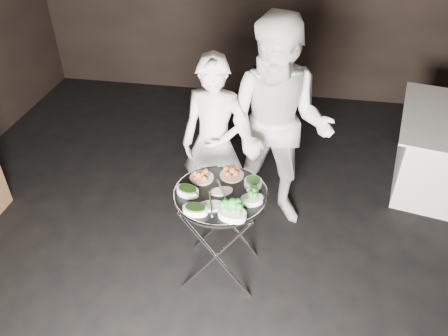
% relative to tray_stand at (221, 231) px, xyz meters
% --- Properties ---
extents(floor, '(6.00, 7.00, 0.05)m').
position_rel_tray_stand_xyz_m(floor, '(-0.03, -0.16, -0.48)').
color(floor, black).
rests_on(floor, ground).
extents(tray_stand, '(0.56, 0.47, 0.82)m').
position_rel_tray_stand_xyz_m(tray_stand, '(0.00, 0.00, 0.00)').
color(tray_stand, silver).
rests_on(tray_stand, floor).
extents(serving_tray, '(0.69, 0.69, 0.04)m').
position_rel_tray_stand_xyz_m(serving_tray, '(-0.00, -0.00, 0.36)').
color(serving_tray, black).
rests_on(serving_tray, tray_stand).
extents(potato_plate_a, '(0.18, 0.18, 0.07)m').
position_rel_tray_stand_xyz_m(potato_plate_a, '(-0.17, 0.15, 0.40)').
color(potato_plate_a, beige).
rests_on(potato_plate_a, serving_tray).
extents(potato_plate_b, '(0.18, 0.18, 0.07)m').
position_rel_tray_stand_xyz_m(potato_plate_b, '(0.05, 0.21, 0.40)').
color(potato_plate_b, beige).
rests_on(potato_plate_b, serving_tray).
extents(greens_bowl, '(0.13, 0.13, 0.08)m').
position_rel_tray_stand_xyz_m(greens_bowl, '(0.22, 0.12, 0.41)').
color(greens_bowl, white).
rests_on(greens_bowl, serving_tray).
extents(asparagus_plate_a, '(0.19, 0.15, 0.03)m').
position_rel_tray_stand_xyz_m(asparagus_plate_a, '(0.01, 0.01, 0.39)').
color(asparagus_plate_a, white).
rests_on(asparagus_plate_a, serving_tray).
extents(asparagus_plate_b, '(0.22, 0.15, 0.04)m').
position_rel_tray_stand_xyz_m(asparagus_plate_b, '(-0.04, -0.16, 0.39)').
color(asparagus_plate_b, white).
rests_on(asparagus_plate_b, serving_tray).
extents(spinach_bowl_a, '(0.20, 0.16, 0.07)m').
position_rel_tray_stand_xyz_m(spinach_bowl_a, '(-0.23, -0.05, 0.41)').
color(spinach_bowl_a, white).
rests_on(spinach_bowl_a, serving_tray).
extents(spinach_bowl_b, '(0.18, 0.12, 0.07)m').
position_rel_tray_stand_xyz_m(spinach_bowl_b, '(-0.13, -0.23, 0.41)').
color(spinach_bowl_b, white).
rests_on(spinach_bowl_b, serving_tray).
extents(broccoli_bowl_a, '(0.19, 0.17, 0.07)m').
position_rel_tray_stand_xyz_m(broccoli_bowl_a, '(0.23, -0.06, 0.40)').
color(broccoli_bowl_a, white).
rests_on(broccoli_bowl_a, serving_tray).
extents(broccoli_bowl_b, '(0.23, 0.19, 0.08)m').
position_rel_tray_stand_xyz_m(broccoli_bowl_b, '(0.12, -0.23, 0.41)').
color(broccoli_bowl_b, white).
rests_on(broccoli_bowl_b, serving_tray).
extents(serving_utensils, '(0.57, 0.42, 0.01)m').
position_rel_tray_stand_xyz_m(serving_utensils, '(0.02, 0.07, 0.42)').
color(serving_utensils, silver).
rests_on(serving_utensils, serving_tray).
extents(waiter_left, '(0.60, 0.42, 1.58)m').
position_rel_tray_stand_xyz_m(waiter_left, '(-0.18, 0.70, 0.33)').
color(waiter_left, silver).
rests_on(waiter_left, floor).
extents(waiter_right, '(1.03, 0.86, 1.90)m').
position_rel_tray_stand_xyz_m(waiter_right, '(0.35, 0.77, 0.49)').
color(waiter_right, silver).
rests_on(waiter_right, floor).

